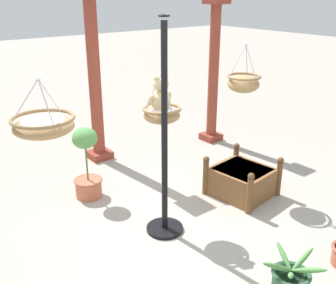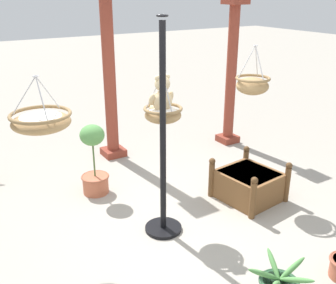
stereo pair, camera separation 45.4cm
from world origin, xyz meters
name	(u,v)px [view 2 (the right image)]	position (x,y,z in m)	size (l,w,h in m)	color
ground_plane	(171,226)	(0.00, 0.00, 0.00)	(40.00, 40.00, 0.00)	#A8A093
display_pole_central	(163,171)	(-0.12, -0.01, 0.77)	(0.44, 0.44, 2.48)	black
hanging_basket_with_teddy	(163,114)	(0.03, 0.24, 1.37)	(0.45, 0.45, 0.57)	#A37F51
teddy_bear	(162,97)	(0.03, 0.26, 1.56)	(0.31, 0.28, 0.45)	#D1B789
hanging_basket_left_high	(41,121)	(-1.32, 0.31, 1.50)	(0.61, 0.61, 0.56)	#A37F51
hanging_basket_right_low	(252,85)	(1.39, 0.25, 1.54)	(0.45, 0.45, 0.64)	#A37F51
greenhouse_pillar_left	(109,71)	(0.31, 2.41, 1.47)	(0.38, 0.38, 3.04)	brown
greenhouse_pillar_right	(231,77)	(2.42, 1.89, 1.23)	(0.35, 0.35, 2.56)	brown
wooden_planter_box	(248,184)	(1.27, 0.04, 0.22)	(0.87, 0.90, 0.57)	brown
potted_plant_fern_front	(94,162)	(-0.46, 1.29, 0.47)	(0.39, 0.39, 1.01)	#BC6042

